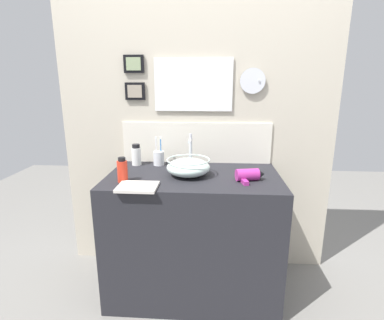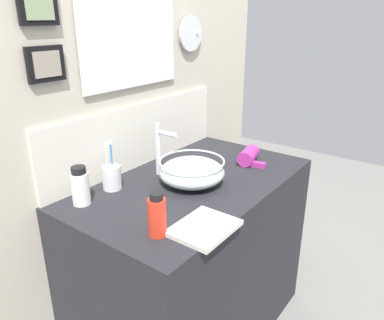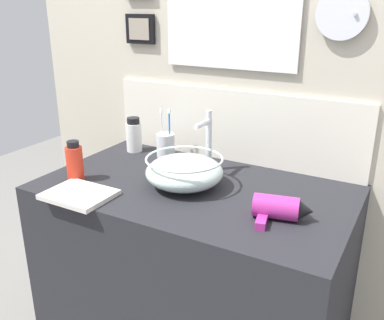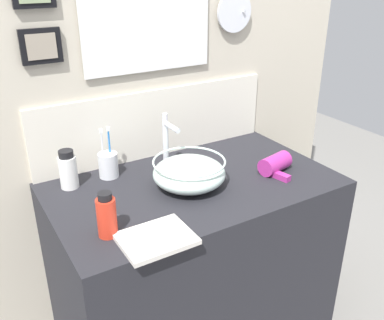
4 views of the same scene
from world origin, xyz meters
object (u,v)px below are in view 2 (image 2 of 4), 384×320
at_px(toothbrush_cup, 112,177).
at_px(hand_towel, 204,228).
at_px(shampoo_bottle, 80,187).
at_px(spray_bottle, 157,216).
at_px(faucet, 160,146).
at_px(glass_bowl_sink, 192,172).
at_px(hair_drier, 250,155).

xyz_separation_m(toothbrush_cup, hand_towel, (-0.04, -0.49, -0.04)).
xyz_separation_m(shampoo_bottle, spray_bottle, (0.01, -0.38, -0.00)).
xyz_separation_m(shampoo_bottle, hand_towel, (0.13, -0.48, -0.06)).
distance_m(toothbrush_cup, hand_towel, 0.49).
bearing_deg(faucet, toothbrush_cup, 164.56).
xyz_separation_m(glass_bowl_sink, spray_bottle, (-0.38, -0.15, 0.01)).
distance_m(toothbrush_cup, spray_bottle, 0.41).
bearing_deg(glass_bowl_sink, hand_towel, -136.78).
relative_size(glass_bowl_sink, toothbrush_cup, 1.33).
distance_m(glass_bowl_sink, shampoo_bottle, 0.46).
height_order(hair_drier, spray_bottle, spray_bottle).
height_order(hair_drier, hand_towel, hair_drier).
bearing_deg(shampoo_bottle, glass_bowl_sink, -30.39).
bearing_deg(spray_bottle, faucet, 39.88).
relative_size(shampoo_bottle, hand_towel, 0.68).
bearing_deg(spray_bottle, hand_towel, -42.73).
bearing_deg(spray_bottle, hair_drier, 5.57).
bearing_deg(hair_drier, glass_bowl_sink, 169.34).
bearing_deg(spray_bottle, toothbrush_cup, 68.60).
height_order(hair_drier, shampoo_bottle, shampoo_bottle).
height_order(faucet, spray_bottle, faucet).
distance_m(faucet, toothbrush_cup, 0.26).
relative_size(glass_bowl_sink, shampoo_bottle, 1.83).
bearing_deg(shampoo_bottle, hair_drier, -21.36).
distance_m(hair_drier, shampoo_bottle, 0.83).
bearing_deg(hand_towel, glass_bowl_sink, 43.22).
relative_size(hair_drier, spray_bottle, 1.26).
bearing_deg(faucet, shampoo_bottle, 171.86).
height_order(shampoo_bottle, spray_bottle, same).
height_order(glass_bowl_sink, faucet, faucet).
bearing_deg(hair_drier, shampoo_bottle, 158.64).
height_order(faucet, hand_towel, faucet).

